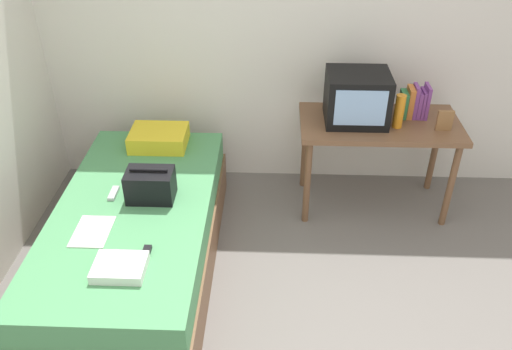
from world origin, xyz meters
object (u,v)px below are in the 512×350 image
book_row (414,103)px  bed (137,238)px  water_bottle (399,111)px  magazine (92,231)px  picture_frame (445,121)px  handbag (150,185)px  desk (379,133)px  folded_towel (120,267)px  tv (357,98)px  pillow (159,138)px  remote_silver (114,193)px  remote_dark (145,255)px

book_row → bed: bearing=-155.0°
water_bottle → magazine: size_ratio=0.85×
picture_frame → handbag: size_ratio=0.50×
desk → picture_frame: size_ratio=7.72×
handbag → folded_towel: 0.68m
picture_frame → handbag: picture_frame is taller
tv → pillow: size_ratio=1.06×
water_bottle → desk: bearing=143.0°
book_row → remote_silver: 2.22m
pillow → remote_dark: (0.16, -1.23, -0.05)m
handbag → tv: bearing=27.7°
tv → handbag: bearing=-152.3°
bed → water_bottle: bearing=22.2°
bed → remote_silver: (-0.15, 0.12, 0.27)m
magazine → remote_dark: bearing=-29.2°
remote_silver → water_bottle: bearing=17.4°
water_bottle → magazine: water_bottle is taller
pillow → magazine: 1.05m
pillow → water_bottle: bearing=-1.6°
desk → tv: (-0.19, 0.01, 0.27)m
desk → remote_silver: bearing=-159.5°
desk → remote_silver: 1.94m
book_row → remote_dark: (-1.72, -1.35, -0.32)m
magazine → folded_towel: 0.41m
pillow → handbag: bearing=-83.2°
picture_frame → pillow: (-2.05, 0.09, -0.23)m
bed → remote_dark: remote_dark is taller
desk → water_bottle: bearing=-37.0°
book_row → folded_towel: 2.37m
remote_silver → folded_towel: folded_towel is taller
picture_frame → folded_towel: picture_frame is taller
picture_frame → remote_dark: (-1.89, -1.15, -0.28)m
desk → pillow: (-1.63, -0.03, -0.06)m
remote_dark → magazine: bearing=150.8°
water_bottle → folded_towel: water_bottle is taller
book_row → remote_silver: (-2.06, -0.77, -0.32)m
folded_towel → desk: bearing=41.0°
bed → desk: (1.66, 0.80, 0.39)m
water_bottle → handbag: size_ratio=0.82×
remote_dark → bed: bearing=111.9°
tv → handbag: (-1.37, -0.72, -0.30)m
book_row → magazine: book_row is taller
water_bottle → pillow: bearing=178.4°
bed → picture_frame: size_ratio=13.32×
pillow → handbag: size_ratio=1.39×
bed → book_row: size_ratio=8.16×
book_row → folded_towel: bearing=-141.2°
remote_silver → folded_towel: bearing=-72.3°
water_bottle → remote_dark: water_bottle is taller
tv → remote_dark: (-1.29, -1.27, -0.39)m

